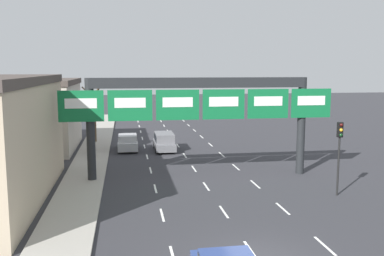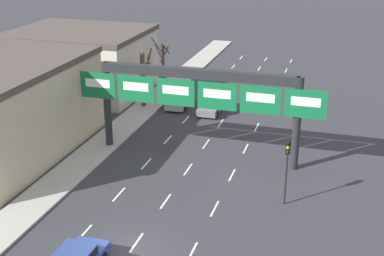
{
  "view_description": "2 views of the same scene",
  "coord_description": "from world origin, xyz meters",
  "views": [
    {
      "loc": [
        -5.09,
        -15.45,
        7.6
      ],
      "look_at": [
        -0.5,
        13.78,
        3.46
      ],
      "focal_mm": 40.0,
      "sensor_mm": 36.0,
      "label": 1
    },
    {
      "loc": [
        10.45,
        -22.88,
        17.04
      ],
      "look_at": [
        -0.22,
        12.75,
        2.59
      ],
      "focal_mm": 50.0,
      "sensor_mm": 36.0,
      "label": 2
    }
  ],
  "objects": [
    {
      "name": "suv_grey",
      "position": [
        -1.55,
        23.71,
        0.92
      ],
      "size": [
        1.86,
        4.44,
        1.64
      ],
      "color": "slate",
      "rests_on": "ground_plane"
    },
    {
      "name": "building_far",
      "position": [
        -16.41,
        26.27,
        3.31
      ],
      "size": [
        13.49,
        11.16,
        6.59
      ],
      "color": "beige",
      "rests_on": "ground_plane"
    },
    {
      "name": "ground_plane",
      "position": [
        0.0,
        0.0,
        0.0
      ],
      "size": [
        220.0,
        220.0,
        0.0
      ],
      "primitive_type": "plane",
      "color": "#333338"
    },
    {
      "name": "building_near",
      "position": [
        -14.21,
        9.81,
        3.59
      ],
      "size": [
        9.0,
        15.92,
        7.16
      ],
      "color": "#C6B293",
      "rests_on": "ground_plane"
    },
    {
      "name": "tree_bare_second",
      "position": [
        -8.22,
        23.29,
        3.06
      ],
      "size": [
        1.37,
        1.45,
        5.95
      ],
      "color": "brown",
      "rests_on": "sidewalk_left"
    },
    {
      "name": "sign_gantry",
      "position": [
        0.0,
        13.34,
        5.26
      ],
      "size": [
        18.78,
        0.7,
        6.98
      ],
      "color": "#232628",
      "rests_on": "ground_plane"
    },
    {
      "name": "sidewalk_left",
      "position": [
        -8.0,
        0.0,
        0.07
      ],
      "size": [
        2.8,
        110.0,
        0.15
      ],
      "color": "#A8A399",
      "rests_on": "ground_plane"
    },
    {
      "name": "car_silver",
      "position": [
        -4.92,
        24.31,
        0.79
      ],
      "size": [
        1.85,
        4.25,
        1.49
      ],
      "color": "#B7B7BC",
      "rests_on": "ground_plane"
    },
    {
      "name": "tree_bare_closest",
      "position": [
        -8.19,
        28.7,
        3.14
      ],
      "size": [
        1.82,
        1.83,
        5.66
      ],
      "color": "brown",
      "rests_on": "sidewalk_left"
    },
    {
      "name": "lane_dashes",
      "position": [
        -0.0,
        13.5,
        0.01
      ],
      "size": [
        6.72,
        67.0,
        0.01
      ],
      "color": "white",
      "rests_on": "ground_plane"
    },
    {
      "name": "traffic_light_near_gantry",
      "position": [
        7.44,
        7.86,
        3.19
      ],
      "size": [
        0.3,
        0.35,
        4.45
      ],
      "color": "black",
      "rests_on": "ground_plane"
    }
  ]
}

